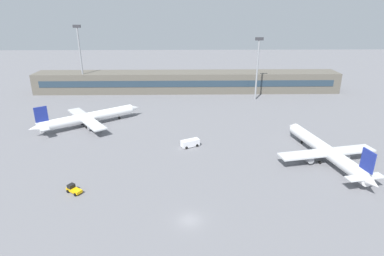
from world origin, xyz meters
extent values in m
plane|color=slate|center=(0.00, 40.00, 0.00)|extent=(400.00, 400.00, 0.00)
cube|color=#5B564C|center=(0.00, 95.02, 4.50)|extent=(137.38, 12.00, 9.00)
cube|color=#263847|center=(0.00, 88.97, 4.95)|extent=(130.51, 0.16, 2.80)
cylinder|color=silver|center=(35.17, 24.18, 2.83)|extent=(9.26, 30.90, 3.26)
cone|color=silver|center=(31.85, 40.75, 2.83)|extent=(3.74, 4.12, 3.09)
cone|color=silver|center=(38.46, 7.78, 2.83)|extent=(2.88, 3.64, 2.28)
cube|color=navy|center=(37.95, 10.31, 6.81)|extent=(1.04, 3.76, 4.71)
cube|color=silver|center=(38.00, 10.06, 3.00)|extent=(8.88, 4.04, 0.21)
cube|color=silver|center=(35.34, 23.34, 2.57)|extent=(26.02, 9.09, 0.43)
cylinder|color=gray|center=(40.38, 24.35, 1.36)|extent=(2.22, 3.03, 1.71)
cylinder|color=gray|center=(30.30, 22.33, 1.36)|extent=(2.22, 3.03, 1.71)
cylinder|color=black|center=(33.05, 34.77, 0.43)|extent=(0.50, 0.91, 0.86)
cylinder|color=black|center=(37.69, 22.94, 0.43)|extent=(0.50, 0.91, 0.86)
cylinder|color=black|center=(33.32, 22.06, 0.43)|extent=(0.50, 0.91, 0.86)
cylinder|color=white|center=(-32.90, 50.73, 2.82)|extent=(26.88, 20.68, 3.25)
cone|color=white|center=(-19.23, 60.61, 2.82)|extent=(4.71, 4.60, 3.09)
cone|color=white|center=(-46.44, 40.94, 2.82)|extent=(3.97, 3.75, 2.28)
cube|color=navy|center=(-44.35, 42.46, 6.80)|extent=(3.23, 2.46, 4.71)
cube|color=silver|center=(-44.56, 42.31, 3.00)|extent=(6.96, 8.34, 0.21)
cube|color=silver|center=(-33.60, 50.23, 2.57)|extent=(18.37, 23.22, 0.43)
cylinder|color=gray|center=(-30.59, 46.07, 1.36)|extent=(3.22, 2.99, 1.71)
cylinder|color=gray|center=(-36.61, 54.39, 1.36)|extent=(3.22, 2.99, 1.71)
cylinder|color=black|center=(-24.16, 57.05, 0.43)|extent=(0.89, 0.78, 0.86)
cylinder|color=black|center=(-32.99, 47.92, 0.43)|extent=(0.89, 0.78, 0.86)
cylinder|color=black|center=(-35.60, 51.53, 0.43)|extent=(0.89, 0.78, 0.86)
cube|color=#F2B20C|center=(-24.60, 9.80, 0.65)|extent=(3.82, 3.27, 0.60)
cube|color=black|center=(-25.35, 10.31, 1.30)|extent=(1.70, 1.78, 0.90)
cylinder|color=black|center=(-25.16, 11.12, 0.35)|extent=(0.72, 0.60, 0.70)
cylinder|color=black|center=(-26.03, 9.83, 0.35)|extent=(0.72, 0.60, 0.70)
cylinder|color=black|center=(-23.17, 9.77, 0.35)|extent=(0.72, 0.60, 0.70)
cylinder|color=black|center=(-24.05, 8.48, 0.35)|extent=(0.72, 0.60, 0.70)
cube|color=white|center=(0.55, 33.14, 1.13)|extent=(5.54, 4.13, 1.90)
cube|color=#1E2633|center=(2.33, 34.04, 1.63)|extent=(1.00, 1.77, 0.70)
cylinder|color=black|center=(2.52, 33.00, 0.38)|extent=(0.80, 0.59, 0.76)
cylinder|color=black|center=(1.60, 34.82, 0.38)|extent=(0.80, 0.59, 0.76)
cylinder|color=black|center=(-0.51, 31.46, 0.38)|extent=(0.80, 0.59, 0.76)
cylinder|color=black|center=(-1.43, 33.28, 0.38)|extent=(0.80, 0.59, 0.76)
cylinder|color=gray|center=(-46.15, 91.02, 14.31)|extent=(0.70, 0.70, 28.62)
cube|color=#333338|center=(-46.15, 91.02, 29.22)|extent=(3.20, 0.80, 1.20)
cylinder|color=gray|center=(28.72, 80.64, 12.20)|extent=(0.70, 0.70, 24.40)
cube|color=#333338|center=(28.72, 80.64, 25.00)|extent=(3.20, 0.80, 1.20)
camera|label=1|loc=(-0.47, -49.38, 37.74)|focal=29.82mm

